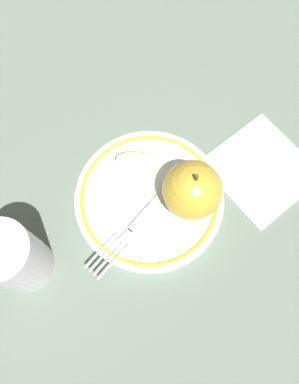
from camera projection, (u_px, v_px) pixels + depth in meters
ground_plane at (152, 210)px, 0.56m from camera, size 2.00×2.00×0.00m
plate at (150, 199)px, 0.56m from camera, size 0.22×0.22×0.02m
apple_red_whole at (192, 190)px, 0.51m from camera, size 0.08×0.08×0.09m
apple_slice_front at (135, 161)px, 0.56m from camera, size 0.07×0.05×0.02m
fork at (137, 223)px, 0.54m from camera, size 0.16×0.11×0.00m
drinking_glass at (14, 258)px, 0.48m from camera, size 0.08×0.08×0.12m
napkin_folded at (261, 169)px, 0.58m from camera, size 0.18×0.18×0.01m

